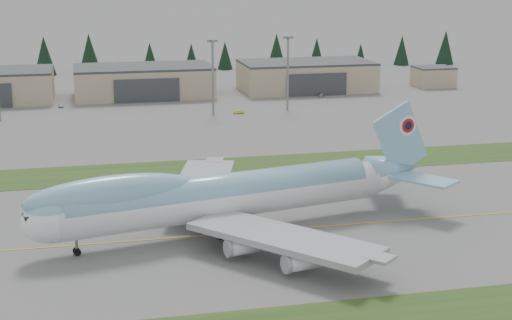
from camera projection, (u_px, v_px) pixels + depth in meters
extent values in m
plane|color=#5E5E5C|center=(300.00, 228.00, 139.98)|extent=(7000.00, 7000.00, 0.00)
cube|color=#294B1A|center=(379.00, 320.00, 104.05)|extent=(400.00, 14.00, 0.08)
cube|color=#294B1A|center=(247.00, 166.00, 182.53)|extent=(400.00, 18.00, 0.08)
cube|color=gold|center=(300.00, 228.00, 139.98)|extent=(400.00, 0.40, 0.02)
cylinder|color=white|center=(227.00, 198.00, 136.68)|extent=(59.59, 19.40, 6.90)
cylinder|color=#84BBD8|center=(221.00, 192.00, 135.94)|extent=(55.33, 17.98, 6.37)
ellipsoid|color=white|center=(55.00, 222.00, 124.46)|extent=(12.26, 9.10, 6.90)
ellipsoid|color=#84BBD8|center=(54.00, 214.00, 124.15)|extent=(10.27, 7.69, 5.85)
ellipsoid|color=#84BBD8|center=(113.00, 194.00, 127.58)|extent=(29.89, 11.97, 6.37)
cube|color=#0C1433|center=(30.00, 216.00, 122.60)|extent=(2.81, 3.18, 1.38)
cone|color=white|center=(394.00, 176.00, 151.09)|extent=(13.89, 9.32, 6.77)
cone|color=#84BBD8|center=(394.00, 170.00, 150.77)|extent=(12.73, 8.51, 6.16)
cube|color=#84BBD8|center=(400.00, 139.00, 149.75)|extent=(12.70, 3.36, 14.66)
cylinder|color=white|center=(405.00, 125.00, 150.03)|extent=(3.78, 1.02, 3.82)
cylinder|color=red|center=(405.00, 125.00, 150.12)|extent=(2.74, 0.80, 2.76)
cylinder|color=#0C1433|center=(405.00, 125.00, 150.21)|extent=(1.60, 0.55, 1.59)
cube|color=#84BBD8|center=(385.00, 164.00, 157.40)|extent=(8.79, 12.80, 0.49)
cube|color=#84BBD8|center=(424.00, 180.00, 146.21)|extent=(12.15, 13.16, 0.49)
cube|color=#9A9DA2|center=(202.00, 183.00, 153.42)|extent=(18.34, 33.41, 1.06)
cube|color=#9A9DA2|center=(283.00, 238.00, 122.63)|extent=(28.30, 30.83, 1.06)
cylinder|color=white|center=(186.00, 201.00, 148.17)|extent=(5.96, 3.77, 2.66)
cylinder|color=white|center=(194.00, 185.00, 158.99)|extent=(5.96, 3.77, 2.66)
cylinder|color=white|center=(244.00, 246.00, 124.85)|extent=(5.96, 3.77, 2.66)
cylinder|color=white|center=(302.00, 262.00, 118.31)|extent=(5.96, 3.77, 2.66)
cylinder|color=gray|center=(77.00, 247.00, 126.97)|extent=(0.56, 0.56, 2.55)
cylinder|color=gray|center=(212.00, 220.00, 140.00)|extent=(0.71, 0.71, 2.76)
cylinder|color=gray|center=(226.00, 231.00, 134.40)|extent=(0.71, 0.71, 2.76)
cylinder|color=gray|center=(239.00, 216.00, 142.18)|extent=(0.71, 0.71, 2.76)
cylinder|color=gray|center=(254.00, 227.00, 136.58)|extent=(0.71, 0.71, 2.76)
cylinder|color=black|center=(78.00, 252.00, 126.76)|extent=(1.22, 0.61, 1.17)
cylinder|color=black|center=(76.00, 251.00, 127.51)|extent=(1.22, 0.61, 1.17)
cylinder|color=black|center=(212.00, 224.00, 140.18)|extent=(1.36, 0.79, 1.27)
cylinder|color=black|center=(226.00, 235.00, 134.58)|extent=(1.36, 0.79, 1.27)
cylinder|color=black|center=(239.00, 220.00, 142.36)|extent=(1.36, 0.79, 1.27)
cylinder|color=black|center=(254.00, 231.00, 136.77)|extent=(1.36, 0.79, 1.27)
cube|color=tan|center=(144.00, 82.00, 277.36)|extent=(48.00, 26.00, 10.00)
cube|color=#373A3C|center=(143.00, 67.00, 276.04)|extent=(48.00, 26.00, 0.80)
cube|color=#373A3C|center=(147.00, 91.00, 265.03)|extent=(22.08, 0.60, 8.00)
cube|color=tan|center=(306.00, 77.00, 290.24)|extent=(48.00, 26.00, 10.00)
cube|color=#373A3C|center=(306.00, 62.00, 288.91)|extent=(48.00, 26.00, 0.80)
cube|color=#373A3C|center=(317.00, 85.00, 277.91)|extent=(22.08, 0.60, 8.00)
cube|color=tan|center=(433.00, 77.00, 299.44)|extent=(14.00, 12.00, 7.00)
cube|color=#373A3C|center=(434.00, 67.00, 298.51)|extent=(14.00, 12.00, 0.60)
cylinder|color=gray|center=(213.00, 79.00, 242.11)|extent=(0.70, 0.70, 22.43)
cube|color=gray|center=(212.00, 41.00, 239.26)|extent=(3.20, 3.20, 0.80)
cylinder|color=gray|center=(288.00, 75.00, 249.69)|extent=(0.70, 0.70, 22.77)
cube|color=gray|center=(288.00, 38.00, 246.80)|extent=(3.20, 3.20, 0.80)
imported|color=silver|center=(61.00, 107.00, 256.82)|extent=(1.87, 3.66, 1.19)
imported|color=gold|center=(239.00, 114.00, 246.21)|extent=(3.45, 1.26, 1.13)
imported|color=#A4A4A9|center=(321.00, 97.00, 277.50)|extent=(2.81, 3.84, 1.03)
cone|color=black|center=(44.00, 56.00, 327.43)|extent=(9.22, 9.22, 16.47)
cone|color=black|center=(89.00, 53.00, 335.17)|extent=(9.42, 9.42, 16.83)
cone|color=black|center=(150.00, 58.00, 335.97)|extent=(7.29, 7.29, 13.02)
cone|color=black|center=(191.00, 57.00, 343.32)|extent=(6.69, 6.69, 11.95)
cone|color=black|center=(225.00, 55.00, 347.10)|extent=(6.89, 6.89, 12.30)
cone|color=black|center=(276.00, 51.00, 346.52)|extent=(8.92, 8.92, 15.92)
cone|color=black|center=(317.00, 53.00, 352.55)|extent=(7.48, 7.48, 13.36)
cone|color=black|center=(361.00, 54.00, 360.51)|extent=(5.65, 5.65, 10.08)
cone|color=black|center=(402.00, 50.00, 362.00)|extent=(7.59, 7.59, 13.56)
cone|color=black|center=(445.00, 47.00, 364.98)|extent=(8.72, 8.72, 15.57)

